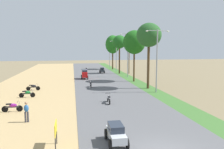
# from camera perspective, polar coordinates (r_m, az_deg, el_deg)

# --- Properties ---
(parked_motorbike_nearest) EXTENTS (1.80, 0.54, 0.94)m
(parked_motorbike_nearest) POSITION_cam_1_polar(r_m,az_deg,el_deg) (21.99, -24.17, -7.49)
(parked_motorbike_nearest) COLOR black
(parked_motorbike_nearest) RESTS_ON dirt_shoulder
(parked_motorbike_second) EXTENTS (1.80, 0.54, 0.94)m
(parked_motorbike_second) POSITION_cam_1_polar(r_m,az_deg,el_deg) (27.52, -20.91, -4.52)
(parked_motorbike_second) COLOR black
(parked_motorbike_second) RESTS_ON dirt_shoulder
(parked_motorbike_third) EXTENTS (1.80, 0.54, 0.94)m
(parked_motorbike_third) POSITION_cam_1_polar(r_m,az_deg,el_deg) (31.65, -19.53, -3.00)
(parked_motorbike_third) COLOR black
(parked_motorbike_third) RESTS_ON dirt_shoulder
(street_signboard) EXTENTS (0.06, 1.30, 1.50)m
(street_signboard) POSITION_cam_1_polar(r_m,az_deg,el_deg) (13.54, -14.25, -13.60)
(street_signboard) COLOR #262628
(street_signboard) RESTS_ON dirt_shoulder
(pedestrian_on_shoulder) EXTENTS (0.41, 0.32, 1.62)m
(pedestrian_on_shoulder) POSITION_cam_1_polar(r_m,az_deg,el_deg) (18.53, -21.11, -8.68)
(pedestrian_on_shoulder) COLOR #33333D
(pedestrian_on_shoulder) RESTS_ON dirt_shoulder
(median_tree_nearest) EXTENTS (3.43, 3.43, 9.11)m
(median_tree_nearest) POSITION_cam_1_polar(r_m,az_deg,el_deg) (31.43, 9.45, 9.82)
(median_tree_nearest) COLOR #4C351E
(median_tree_nearest) RESTS_ON median_strip
(median_tree_second) EXTENTS (3.76, 3.76, 8.60)m
(median_tree_second) POSITION_cam_1_polar(r_m,az_deg,el_deg) (37.69, 5.75, 8.20)
(median_tree_second) COLOR #4C351E
(median_tree_second) RESTS_ON median_strip
(median_tree_third) EXTENTS (2.92, 2.92, 8.40)m
(median_tree_third) POSITION_cam_1_polar(r_m,az_deg,el_deg) (49.08, 1.93, 8.26)
(median_tree_third) COLOR #4C351E
(median_tree_third) RESTS_ON median_strip
(median_tree_fourth) EXTENTS (3.77, 3.77, 8.90)m
(median_tree_fourth) POSITION_cam_1_polar(r_m,az_deg,el_deg) (58.51, 0.18, 7.70)
(median_tree_fourth) COLOR #4C351E
(median_tree_fourth) RESTS_ON median_strip
(streetlamp_near) EXTENTS (3.16, 0.20, 7.98)m
(streetlamp_near) POSITION_cam_1_polar(r_m,az_deg,el_deg) (28.79, 11.46, 4.52)
(streetlamp_near) COLOR gray
(streetlamp_near) RESTS_ON median_strip
(streetlamp_mid) EXTENTS (3.16, 0.20, 8.49)m
(streetlamp_mid) POSITION_cam_1_polar(r_m,az_deg,el_deg) (43.21, 4.07, 5.75)
(streetlamp_mid) COLOR gray
(streetlamp_mid) RESTS_ON median_strip
(streetlamp_far) EXTENTS (3.16, 0.20, 7.44)m
(streetlamp_far) POSITION_cam_1_polar(r_m,az_deg,el_deg) (54.39, 1.11, 5.45)
(streetlamp_far) COLOR gray
(streetlamp_far) RESTS_ON median_strip
(streetlamp_farthest) EXTENTS (3.16, 0.20, 7.08)m
(streetlamp_farthest) POSITION_cam_1_polar(r_m,az_deg,el_deg) (64.45, -0.67, 5.52)
(streetlamp_farthest) COLOR gray
(streetlamp_farthest) RESTS_ON median_strip
(utility_pole_near) EXTENTS (1.80, 0.20, 9.19)m
(utility_pole_near) POSITION_cam_1_polar(r_m,az_deg,el_deg) (49.15, 4.41, 5.75)
(utility_pole_near) COLOR brown
(utility_pole_near) RESTS_ON ground
(car_sedan_silver) EXTENTS (1.10, 2.26, 1.19)m
(car_sedan_silver) POSITION_cam_1_polar(r_m,az_deg,el_deg) (13.71, 1.02, -14.74)
(car_sedan_silver) COLOR #B7BCC1
(car_sedan_silver) RESTS_ON road_strip
(car_van_red) EXTENTS (1.19, 2.41, 1.67)m
(car_van_red) POSITION_cam_1_polar(r_m,az_deg,el_deg) (40.88, -7.06, 0.19)
(car_van_red) COLOR red
(car_van_red) RESTS_ON road_strip
(car_hatchback_charcoal) EXTENTS (1.04, 2.00, 1.23)m
(car_hatchback_charcoal) POSITION_cam_1_polar(r_m,az_deg,el_deg) (49.93, -2.57, 1.14)
(car_hatchback_charcoal) COLOR #282D33
(car_hatchback_charcoal) RESTS_ON road_strip
(motorbike_ahead_second) EXTENTS (0.54, 1.80, 0.94)m
(motorbike_ahead_second) POSITION_cam_1_polar(r_m,az_deg,el_deg) (23.16, -0.88, -6.11)
(motorbike_ahead_second) COLOR black
(motorbike_ahead_second) RESTS_ON road_strip
(motorbike_ahead_third) EXTENTS (0.54, 1.80, 0.94)m
(motorbike_ahead_third) POSITION_cam_1_polar(r_m,az_deg,el_deg) (32.26, -5.48, -2.41)
(motorbike_ahead_third) COLOR black
(motorbike_ahead_third) RESTS_ON road_strip
(motorbike_ahead_fourth) EXTENTS (0.54, 1.80, 1.66)m
(motorbike_ahead_fourth) POSITION_cam_1_polar(r_m,az_deg,el_deg) (45.11, -6.61, 0.62)
(motorbike_ahead_fourth) COLOR black
(motorbike_ahead_fourth) RESTS_ON road_strip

